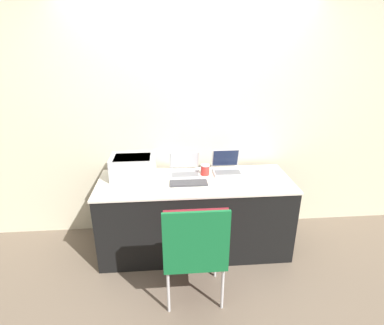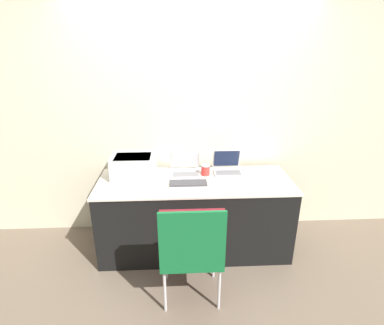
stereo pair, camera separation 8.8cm
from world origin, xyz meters
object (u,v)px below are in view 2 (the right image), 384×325
Objects in this scene: laptop_left at (185,169)px; laptop_right at (228,168)px; printer at (134,165)px; external_keyboard at (188,183)px; chair at (192,246)px; coffee_cup at (205,170)px.

laptop_left is 0.45m from laptop_right.
external_keyboard is at bearing -21.59° from printer.
coffee_cup is at bearing 78.32° from chair.
chair is (0.54, -0.91, -0.33)m from printer.
laptop_right is 1.08m from chair.
coffee_cup is at bearing -12.42° from laptop_left.
printer is 1.11m from chair.
laptop_left is at bearing 167.58° from coffee_cup.
external_keyboard is 0.28m from coffee_cup.
chair is at bearing -90.09° from external_keyboard.
external_keyboard is (0.54, -0.21, -0.11)m from printer.
laptop_right is at bearing 3.33° from printer.
external_keyboard is (0.02, -0.26, -0.04)m from laptop_left.
external_keyboard is at bearing -131.40° from coffee_cup.
coffee_cup is (0.19, 0.21, 0.05)m from external_keyboard.
printer is at bearing -175.35° from laptop_left.
laptop_left is (0.52, 0.04, -0.07)m from printer.
laptop_left is at bearing -178.20° from laptop_right.
coffee_cup is at bearing -0.26° from printer.
printer reaches higher than laptop_left.
laptop_right is at bearing 66.21° from chair.
coffee_cup is 0.96m from chair.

